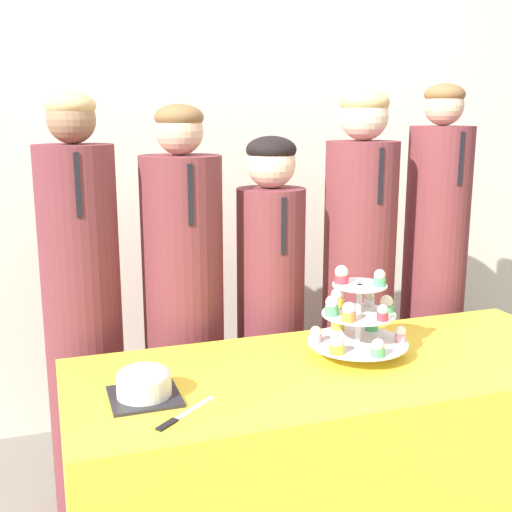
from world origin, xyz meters
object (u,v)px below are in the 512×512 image
at_px(round_cake, 144,382).
at_px(student_3, 358,290).
at_px(cake_knife, 177,419).
at_px(student_2, 270,317).
at_px(student_4, 433,281).
at_px(cupcake_stand, 357,318).
at_px(student_0, 84,321).
at_px(student_1, 184,317).

distance_m(round_cake, student_3, 1.22).
distance_m(cake_knife, student_2, 0.99).
bearing_deg(student_4, cupcake_stand, -141.11).
distance_m(cupcake_stand, student_3, 0.62).
distance_m(round_cake, student_4, 1.55).
bearing_deg(round_cake, student_3, 32.05).
distance_m(student_0, student_4, 1.53).
bearing_deg(student_0, student_2, -0.00).
bearing_deg(student_1, student_3, 0.00).
bearing_deg(student_4, student_2, -180.00).
height_order(round_cake, student_4, student_4).
relative_size(cupcake_stand, student_3, 0.21).
relative_size(cake_knife, student_3, 0.12).
bearing_deg(student_2, round_cake, -134.19).
xyz_separation_m(cupcake_stand, student_2, (-0.11, 0.54, -0.15)).
height_order(cake_knife, student_3, student_3).
relative_size(round_cake, student_4, 0.12).
bearing_deg(round_cake, student_1, 67.85).
bearing_deg(student_2, student_1, 180.00).
xyz_separation_m(cupcake_stand, student_0, (-0.86, 0.54, -0.09)).
bearing_deg(student_3, cake_knife, -140.20).
relative_size(round_cake, student_3, 0.12).
relative_size(round_cake, student_0, 0.13).
distance_m(cupcake_stand, student_1, 0.73).
distance_m(cake_knife, student_0, 0.83).
height_order(student_0, student_2, student_0).
relative_size(cake_knife, student_4, 0.12).
xyz_separation_m(student_2, student_3, (0.40, 0.00, 0.08)).
xyz_separation_m(student_0, student_4, (1.53, 0.00, 0.03)).
xyz_separation_m(round_cake, student_3, (1.03, 0.65, 0.01)).
bearing_deg(student_0, cupcake_stand, -32.27).
height_order(student_3, student_4, student_4).
bearing_deg(student_2, student_0, 180.00).
bearing_deg(student_4, student_3, 180.00).
bearing_deg(student_1, cake_knife, -103.95).
bearing_deg(student_3, student_0, -180.00).
xyz_separation_m(student_1, student_4, (1.15, -0.00, 0.05)).
bearing_deg(student_0, round_cake, -79.26).
relative_size(cake_knife, student_2, 0.14).
bearing_deg(student_3, student_2, -180.00).
height_order(student_0, student_3, student_3).
distance_m(round_cake, student_1, 0.70).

